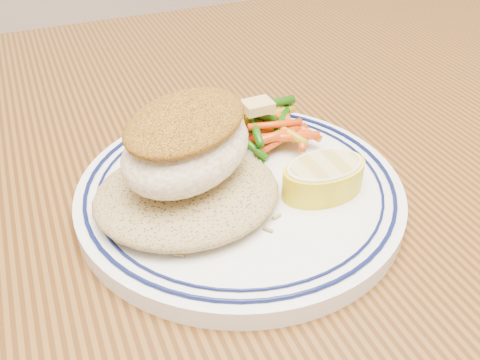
% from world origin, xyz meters
% --- Properties ---
extents(dining_table, '(1.50, 0.90, 0.75)m').
position_xyz_m(dining_table, '(0.00, 0.00, 0.65)').
color(dining_table, '#46270E').
rests_on(dining_table, ground).
extents(plate, '(0.25, 0.25, 0.02)m').
position_xyz_m(plate, '(-0.02, 0.01, 0.76)').
color(plate, white).
rests_on(plate, dining_table).
extents(rice_pilaf, '(0.13, 0.12, 0.03)m').
position_xyz_m(rice_pilaf, '(-0.06, -0.00, 0.78)').
color(rice_pilaf, '#9A824D').
rests_on(rice_pilaf, plate).
extents(fish_fillet, '(0.13, 0.13, 0.05)m').
position_xyz_m(fish_fillet, '(-0.06, 0.01, 0.81)').
color(fish_fillet, '#F9EECD').
rests_on(fish_fillet, rice_pilaf).
extents(vegetable_pile, '(0.09, 0.11, 0.03)m').
position_xyz_m(vegetable_pile, '(0.02, 0.06, 0.78)').
color(vegetable_pile, '#D2400A').
rests_on(vegetable_pile, plate).
extents(butter_pat, '(0.02, 0.02, 0.01)m').
position_xyz_m(butter_pat, '(0.02, 0.06, 0.80)').
color(butter_pat, '#D8BF6A').
rests_on(butter_pat, vegetable_pile).
extents(lemon_wedge, '(0.07, 0.06, 0.03)m').
position_xyz_m(lemon_wedge, '(0.03, -0.02, 0.78)').
color(lemon_wedge, yellow).
rests_on(lemon_wedge, plate).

